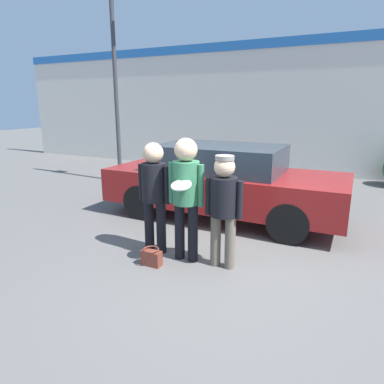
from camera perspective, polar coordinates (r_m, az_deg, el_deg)
name	(u,v)px	position (r m, az deg, el deg)	size (l,w,h in m)	color
ground_plane	(213,261)	(5.24, 3.50, -11.44)	(56.00, 56.00, 0.00)	#5B5956
storefront_building	(302,107)	(12.03, 17.89, 13.36)	(24.00, 0.22, 4.37)	silver
person_left	(154,188)	(5.27, -6.34, 0.73)	(0.55, 0.38, 1.73)	black
person_middle_with_frisbee	(186,188)	(4.93, -1.01, 0.75)	(0.56, 0.61, 1.83)	black
person_right	(224,202)	(4.76, 5.31, -1.62)	(0.55, 0.38, 1.62)	#665B4C
parked_car_near	(223,181)	(7.00, 5.11, 1.85)	(4.77, 1.87, 1.49)	maroon
street_lamp	(121,55)	(10.44, -11.79, 21.49)	(1.34, 0.35, 5.92)	#38383D
handbag	(151,257)	(5.10, -6.79, -10.74)	(0.30, 0.23, 0.26)	brown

